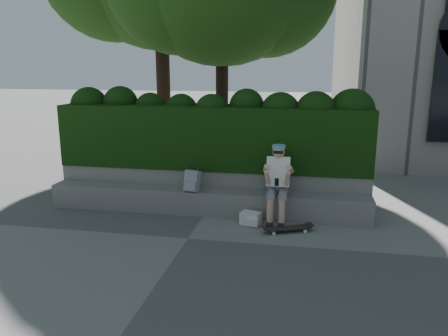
% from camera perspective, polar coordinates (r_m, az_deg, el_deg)
% --- Properties ---
extents(ground, '(80.00, 80.00, 0.00)m').
position_cam_1_polar(ground, '(7.11, -4.73, -9.17)').
color(ground, slate).
rests_on(ground, ground).
extents(bench_ledge, '(6.00, 0.45, 0.45)m').
position_cam_1_polar(bench_ledge, '(8.17, -2.44, -4.44)').
color(bench_ledge, gray).
rests_on(bench_ledge, ground).
extents(planter_wall, '(6.00, 0.50, 0.75)m').
position_cam_1_polar(planter_wall, '(8.57, -1.73, -2.54)').
color(planter_wall, gray).
rests_on(planter_wall, ground).
extents(hedge, '(6.00, 1.00, 1.20)m').
position_cam_1_polar(hedge, '(8.58, -1.45, 4.15)').
color(hedge, black).
rests_on(hedge, planter_wall).
extents(person, '(0.40, 0.76, 1.38)m').
position_cam_1_polar(person, '(7.66, 7.04, -1.62)').
color(person, slate).
rests_on(person, ground).
extents(skateboard, '(0.79, 0.48, 0.08)m').
position_cam_1_polar(skateboard, '(7.40, 8.34, -7.78)').
color(skateboard, black).
rests_on(skateboard, ground).
extents(backpack_plaid, '(0.30, 0.21, 0.39)m').
position_cam_1_polar(backpack_plaid, '(8.01, -4.18, -1.69)').
color(backpack_plaid, '#B1B2B6').
rests_on(backpack_plaid, bench_ledge).
extents(backpack_ground, '(0.39, 0.33, 0.22)m').
position_cam_1_polar(backpack_ground, '(7.67, 3.52, -6.56)').
color(backpack_ground, white).
rests_on(backpack_ground, ground).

